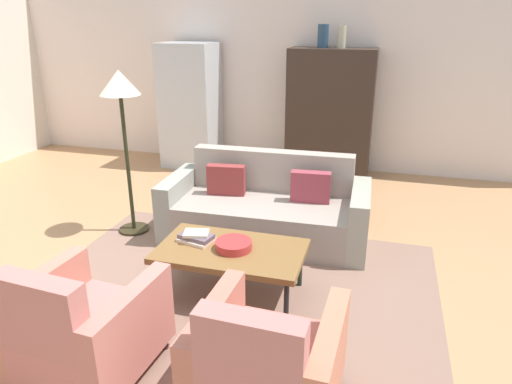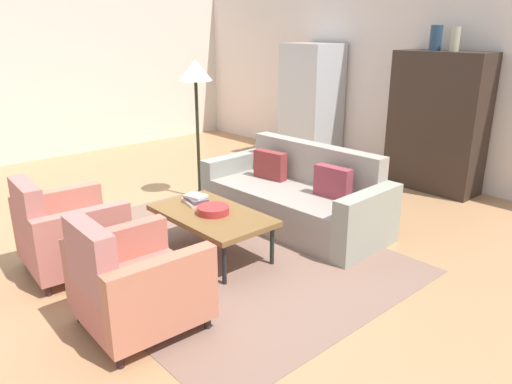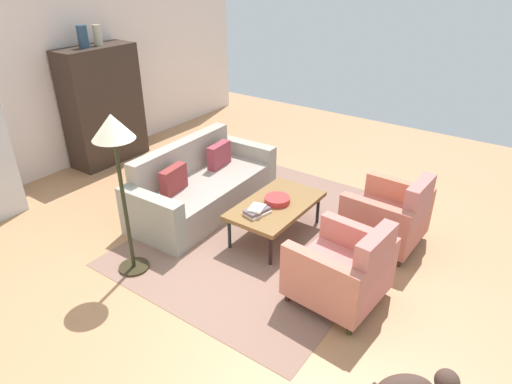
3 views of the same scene
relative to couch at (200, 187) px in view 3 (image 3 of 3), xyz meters
name	(u,v)px [view 3 (image 3 of 3)]	position (x,y,z in m)	size (l,w,h in m)	color
ground_plane	(239,249)	(-0.50, -1.02, -0.29)	(10.39, 10.39, 0.00)	tan
wall_back	(33,82)	(-0.50, 2.61, 1.11)	(8.66, 0.12, 2.80)	silver
area_rug	(272,233)	(0.00, -1.14, -0.28)	(3.40, 2.60, 0.01)	#846354
couch	(200,187)	(0.00, 0.00, 0.00)	(2.13, 0.97, 0.86)	gray
coffee_table	(276,206)	(0.00, -1.19, 0.10)	(1.20, 0.70, 0.43)	black
armchair_left	(345,272)	(-0.60, -2.35, 0.06)	(0.86, 0.86, 0.88)	#3C1E16
armchair_right	(391,218)	(0.60, -2.35, 0.06)	(0.83, 0.83, 0.88)	#301B21
fruit_bowl	(277,200)	(0.03, -1.19, 0.18)	(0.30, 0.30, 0.07)	#B02E2E
book_stack	(257,211)	(-0.32, -1.14, 0.18)	(0.31, 0.26, 0.09)	beige
cabinet	(103,106)	(0.34, 2.26, 0.61)	(1.20, 0.51, 1.80)	#32241D
vase_tall	(83,37)	(0.19, 2.26, 1.67)	(0.15, 0.15, 0.31)	navy
vase_round	(97,35)	(0.44, 2.26, 1.66)	(0.12, 0.12, 0.29)	#B3AB8C
floor_lamp	(115,143)	(-1.43, -0.31, 1.16)	(0.40, 0.40, 1.72)	#2D2716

